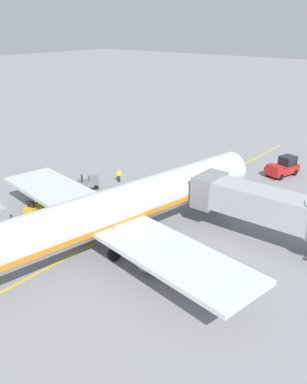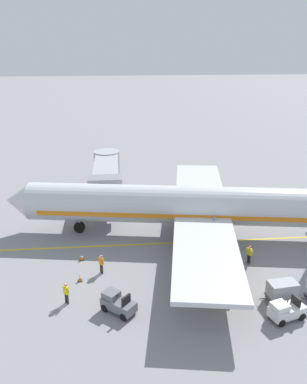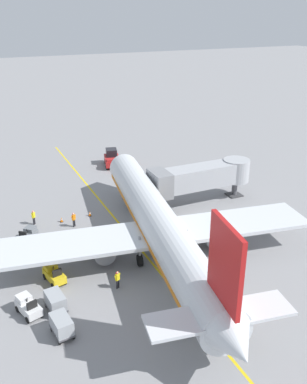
# 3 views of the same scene
# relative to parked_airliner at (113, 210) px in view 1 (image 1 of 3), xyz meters

# --- Properties ---
(ground_plane) EXTENTS (400.00, 400.00, 0.00)m
(ground_plane) POSITION_rel_parked_airliner_xyz_m (-1.36, -0.74, -3.19)
(ground_plane) COLOR gray
(gate_lead_in_line) EXTENTS (0.24, 80.00, 0.01)m
(gate_lead_in_line) POSITION_rel_parked_airliner_xyz_m (-1.36, -0.74, -3.18)
(gate_lead_in_line) COLOR gold
(gate_lead_in_line) RESTS_ON ground
(parked_airliner) EXTENTS (30.45, 37.26, 10.63)m
(parked_airliner) POSITION_rel_parked_airliner_xyz_m (0.00, 0.00, 0.00)
(parked_airliner) COLOR silver
(parked_airliner) RESTS_ON ground
(jet_bridge) EXTENTS (13.43, 3.50, 4.98)m
(jet_bridge) POSITION_rel_parked_airliner_xyz_m (9.92, 8.62, 0.27)
(jet_bridge) COLOR #A8AAAF
(jet_bridge) RESTS_ON ground
(pushback_tractor) EXTENTS (3.24, 4.81, 2.40)m
(pushback_tractor) POSITION_rel_parked_airliner_xyz_m (4.50, 26.16, -2.09)
(pushback_tractor) COLOR #B21E1E
(pushback_tractor) RESTS_ON ground
(baggage_tug_lead) EXTENTS (2.54, 2.68, 1.62)m
(baggage_tug_lead) POSITION_rel_parked_airliner_xyz_m (-11.40, 7.59, -2.47)
(baggage_tug_lead) COLOR slate
(baggage_tug_lead) RESTS_ON ground
(baggage_tug_trailing) EXTENTS (1.75, 2.70, 1.62)m
(baggage_tug_trailing) POSITION_rel_parked_airliner_xyz_m (-10.47, -0.47, -2.47)
(baggage_tug_trailing) COLOR gold
(baggage_tug_trailing) RESTS_ON ground
(ground_crew_wing_walker) EXTENTS (0.68, 0.42, 1.69)m
(ground_crew_wing_walker) POSITION_rel_parked_airliner_xyz_m (-5.69, -3.80, -2.23)
(ground_crew_wing_walker) COLOR #232328
(ground_crew_wing_walker) RESTS_ON ground
(ground_crew_loader) EXTENTS (0.56, 0.59, 1.69)m
(ground_crew_loader) POSITION_rel_parked_airliner_xyz_m (-10.10, 11.32, -2.23)
(ground_crew_loader) COLOR #232328
(ground_crew_loader) RESTS_ON ground
(ground_crew_marshaller) EXTENTS (0.64, 0.49, 1.69)m
(ground_crew_marshaller) POSITION_rel_parked_airliner_xyz_m (-6.15, 8.89, -2.23)
(ground_crew_marshaller) COLOR #232328
(ground_crew_marshaller) RESTS_ON ground
(safety_cone_nose_left) EXTENTS (0.36, 0.36, 0.59)m
(safety_cone_nose_left) POSITION_rel_parked_airliner_xyz_m (-7.18, 10.59, -2.90)
(safety_cone_nose_left) COLOR black
(safety_cone_nose_left) RESTS_ON ground
(safety_cone_nose_right) EXTENTS (0.36, 0.36, 0.59)m
(safety_cone_nose_right) POSITION_rel_parked_airliner_xyz_m (-3.81, 10.71, -2.90)
(safety_cone_nose_right) COLOR black
(safety_cone_nose_right) RESTS_ON ground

